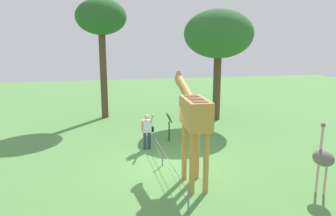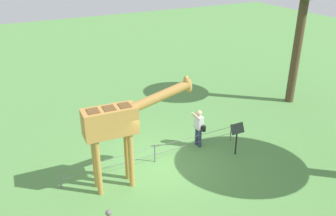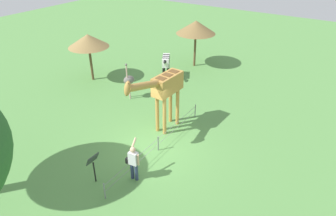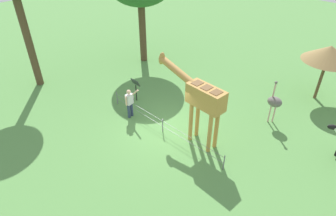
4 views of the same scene
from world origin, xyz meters
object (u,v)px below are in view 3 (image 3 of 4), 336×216
at_px(zebra, 166,62).
at_px(shade_hut_far, 196,27).
at_px(giraffe, 164,88).
at_px(ostrich, 129,80).
at_px(shade_hut_near, 88,41).
at_px(visitor, 133,161).
at_px(info_sign, 93,163).

height_order(zebra, shade_hut_far, shade_hut_far).
bearing_deg(zebra, giraffe, 32.38).
xyz_separation_m(ostrich, shade_hut_near, (-0.73, -3.81, 1.51)).
relative_size(zebra, shade_hut_near, 0.55).
xyz_separation_m(visitor, shade_hut_near, (-6.09, -8.40, 1.78)).
height_order(shade_hut_near, shade_hut_far, shade_hut_far).
height_order(giraffe, info_sign, giraffe).
bearing_deg(shade_hut_near, ostrich, 79.14).
height_order(giraffe, zebra, giraffe).
xyz_separation_m(giraffe, zebra, (-5.36, -3.40, -1.16)).
height_order(ostrich, info_sign, ostrich).
bearing_deg(visitor, shade_hut_far, -162.34).
bearing_deg(ostrich, info_sign, 28.09).
bearing_deg(giraffe, shade_hut_far, -161.21).
relative_size(shade_hut_near, shade_hut_far, 0.93).
distance_m(ostrich, shade_hut_far, 6.92).
height_order(giraffe, shade_hut_far, giraffe).
relative_size(giraffe, info_sign, 2.87).
distance_m(zebra, shade_hut_near, 5.18).
height_order(zebra, info_sign, zebra).
relative_size(shade_hut_far, info_sign, 2.54).
distance_m(zebra, shade_hut_far, 3.55).
bearing_deg(giraffe, info_sign, -3.17).
distance_m(giraffe, shade_hut_far, 8.92).
xyz_separation_m(giraffe, shade_hut_near, (-2.49, -7.44, 0.36)).
xyz_separation_m(ostrich, shade_hut_far, (-6.67, 0.76, 1.70)).
bearing_deg(shade_hut_far, shade_hut_near, -37.58).
xyz_separation_m(ostrich, info_sign, (6.31, 3.37, -0.23)).
height_order(giraffe, ostrich, giraffe).
relative_size(visitor, ostrich, 0.76).
bearing_deg(shade_hut_near, zebra, 125.39).
xyz_separation_m(visitor, zebra, (-8.96, -4.36, 0.26)).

